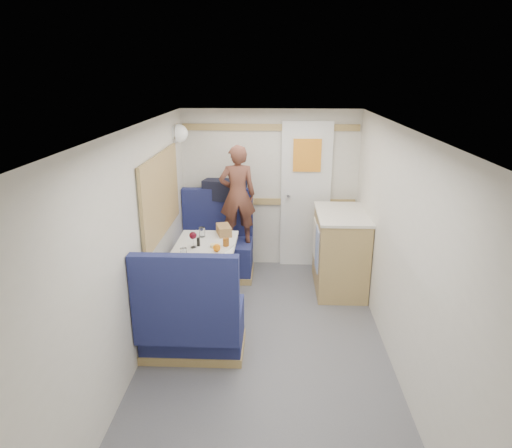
{
  "coord_description": "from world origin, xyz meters",
  "views": [
    {
      "loc": [
        0.07,
        -3.36,
        2.41
      ],
      "look_at": [
        -0.12,
        0.9,
        0.99
      ],
      "focal_mm": 32.0,
      "sensor_mm": 36.0,
      "label": 1
    }
  ],
  "objects_px": {
    "tray": "(214,249)",
    "wine_glass": "(193,236)",
    "bench_far": "(217,252)",
    "bread_loaf": "(224,230)",
    "duffel_bag": "(225,190)",
    "orange_fruit": "(217,248)",
    "bench_near": "(192,325)",
    "galley_counter": "(340,250)",
    "tumbler_left": "(184,254)",
    "beer_glass": "(226,243)",
    "tumbler_mid": "(202,232)",
    "dome_light": "(179,133)",
    "cheese_block": "(215,246)",
    "dinette_table": "(205,259)",
    "pepper_grinder": "(198,242)",
    "person": "(237,195)"
  },
  "relations": [
    {
      "from": "duffel_bag",
      "to": "beer_glass",
      "type": "height_order",
      "value": "duffel_bag"
    },
    {
      "from": "bench_far",
      "to": "dinette_table",
      "type": "bearing_deg",
      "value": -90.0
    },
    {
      "from": "galley_counter",
      "to": "orange_fruit",
      "type": "relative_size",
      "value": 12.15
    },
    {
      "from": "tumbler_mid",
      "to": "pepper_grinder",
      "type": "height_order",
      "value": "tumbler_mid"
    },
    {
      "from": "tray",
      "to": "beer_glass",
      "type": "relative_size",
      "value": 3.59
    },
    {
      "from": "galley_counter",
      "to": "orange_fruit",
      "type": "distance_m",
      "value": 1.55
    },
    {
      "from": "galley_counter",
      "to": "bread_loaf",
      "type": "distance_m",
      "value": 1.36
    },
    {
      "from": "duffel_bag",
      "to": "beer_glass",
      "type": "distance_m",
      "value": 1.22
    },
    {
      "from": "bench_far",
      "to": "cheese_block",
      "type": "relative_size",
      "value": 10.71
    },
    {
      "from": "bench_near",
      "to": "bread_loaf",
      "type": "xyz_separation_m",
      "value": [
        0.16,
        1.2,
        0.47
      ]
    },
    {
      "from": "dome_light",
      "to": "cheese_block",
      "type": "distance_m",
      "value": 1.47
    },
    {
      "from": "tray",
      "to": "wine_glass",
      "type": "relative_size",
      "value": 2.12
    },
    {
      "from": "beer_glass",
      "to": "pepper_grinder",
      "type": "relative_size",
      "value": 1.12
    },
    {
      "from": "duffel_bag",
      "to": "bread_loaf",
      "type": "distance_m",
      "value": 0.83
    },
    {
      "from": "bench_far",
      "to": "tray",
      "type": "relative_size",
      "value": 2.95
    },
    {
      "from": "duffel_bag",
      "to": "person",
      "type": "bearing_deg",
      "value": -44.51
    },
    {
      "from": "dome_light",
      "to": "tumbler_left",
      "type": "bearing_deg",
      "value": -78.7
    },
    {
      "from": "bench_near",
      "to": "tray",
      "type": "xyz_separation_m",
      "value": [
        0.12,
        0.73,
        0.43
      ]
    },
    {
      "from": "wine_glass",
      "to": "bread_loaf",
      "type": "relative_size",
      "value": 0.68
    },
    {
      "from": "bench_near",
      "to": "tray",
      "type": "bearing_deg",
      "value": 81.01
    },
    {
      "from": "duffel_bag",
      "to": "beer_glass",
      "type": "relative_size",
      "value": 5.2
    },
    {
      "from": "bench_far",
      "to": "bread_loaf",
      "type": "distance_m",
      "value": 0.73
    },
    {
      "from": "dome_light",
      "to": "wine_glass",
      "type": "height_order",
      "value": "dome_light"
    },
    {
      "from": "dinette_table",
      "to": "tumbler_left",
      "type": "height_order",
      "value": "tumbler_left"
    },
    {
      "from": "tray",
      "to": "bread_loaf",
      "type": "bearing_deg",
      "value": 84.49
    },
    {
      "from": "orange_fruit",
      "to": "bread_loaf",
      "type": "xyz_separation_m",
      "value": [
        0.01,
        0.55,
        -0.0
      ]
    },
    {
      "from": "tumbler_left",
      "to": "duffel_bag",
      "type": "bearing_deg",
      "value": 81.08
    },
    {
      "from": "dinette_table",
      "to": "orange_fruit",
      "type": "bearing_deg",
      "value": -55.06
    },
    {
      "from": "bench_far",
      "to": "wine_glass",
      "type": "bearing_deg",
      "value": -96.41
    },
    {
      "from": "tray",
      "to": "tumbler_left",
      "type": "relative_size",
      "value": 3.23
    },
    {
      "from": "bench_near",
      "to": "wine_glass",
      "type": "relative_size",
      "value": 6.25
    },
    {
      "from": "orange_fruit",
      "to": "tumbler_mid",
      "type": "distance_m",
      "value": 0.51
    },
    {
      "from": "galley_counter",
      "to": "duffel_bag",
      "type": "height_order",
      "value": "duffel_bag"
    },
    {
      "from": "bench_near",
      "to": "duffel_bag",
      "type": "relative_size",
      "value": 2.04
    },
    {
      "from": "galley_counter",
      "to": "tray",
      "type": "xyz_separation_m",
      "value": [
        -1.35,
        -0.69,
        0.26
      ]
    },
    {
      "from": "person",
      "to": "tray",
      "type": "distance_m",
      "value": 1.02
    },
    {
      "from": "dinette_table",
      "to": "galley_counter",
      "type": "height_order",
      "value": "galley_counter"
    },
    {
      "from": "cheese_block",
      "to": "tumbler_left",
      "type": "bearing_deg",
      "value": -134.86
    },
    {
      "from": "pepper_grinder",
      "to": "cheese_block",
      "type": "bearing_deg",
      "value": -22.69
    },
    {
      "from": "duffel_bag",
      "to": "orange_fruit",
      "type": "height_order",
      "value": "duffel_bag"
    },
    {
      "from": "duffel_bag",
      "to": "tumbler_left",
      "type": "height_order",
      "value": "duffel_bag"
    },
    {
      "from": "bench_near",
      "to": "person",
      "type": "xyz_separation_m",
      "value": [
        0.27,
        1.68,
        0.74
      ]
    },
    {
      "from": "orange_fruit",
      "to": "bench_far",
      "type": "bearing_deg",
      "value": 97.96
    },
    {
      "from": "person",
      "to": "orange_fruit",
      "type": "distance_m",
      "value": 1.08
    },
    {
      "from": "dome_light",
      "to": "tumbler_left",
      "type": "relative_size",
      "value": 1.82
    },
    {
      "from": "dinette_table",
      "to": "galley_counter",
      "type": "bearing_deg",
      "value": 20.54
    },
    {
      "from": "duffel_bag",
      "to": "pepper_grinder",
      "type": "distance_m",
      "value": 1.19
    },
    {
      "from": "bench_near",
      "to": "person",
      "type": "bearing_deg",
      "value": 80.79
    },
    {
      "from": "wine_glass",
      "to": "pepper_grinder",
      "type": "distance_m",
      "value": 0.1
    },
    {
      "from": "bench_far",
      "to": "person",
      "type": "bearing_deg",
      "value": -9.24
    }
  ]
}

